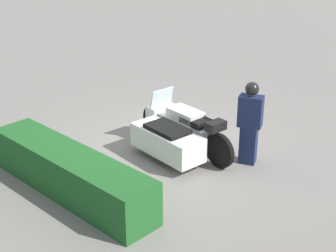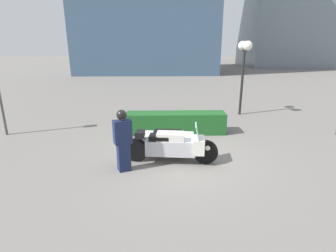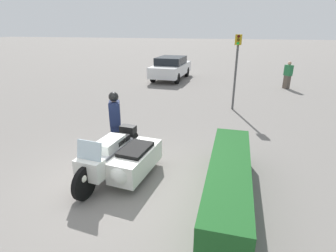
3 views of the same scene
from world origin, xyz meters
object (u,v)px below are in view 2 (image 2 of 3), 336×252
object	(u,v)px
officer_rider	(123,139)
hedge_bush_curbside	(176,123)
twin_lamp_post	(244,54)
police_motorcycle	(172,143)

from	to	relation	value
officer_rider	hedge_bush_curbside	world-z (taller)	officer_rider
officer_rider	twin_lamp_post	xyz separation A→B (m)	(4.94, 6.03, 2.02)
hedge_bush_curbside	twin_lamp_post	xyz separation A→B (m)	(3.35, 2.82, 2.52)
hedge_bush_curbside	police_motorcycle	bearing A→B (deg)	-95.65
officer_rider	hedge_bush_curbside	xyz separation A→B (m)	(1.59, 3.20, -0.50)
police_motorcycle	officer_rider	world-z (taller)	officer_rider
police_motorcycle	hedge_bush_curbside	xyz separation A→B (m)	(0.24, 2.42, -0.08)
officer_rider	hedge_bush_curbside	distance (m)	3.61
hedge_bush_curbside	twin_lamp_post	bearing A→B (deg)	40.08
officer_rider	twin_lamp_post	world-z (taller)	twin_lamp_post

